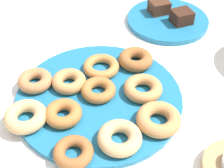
{
  "coord_description": "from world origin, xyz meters",
  "views": [
    {
      "loc": [
        0.51,
        -0.07,
        0.53
      ],
      "look_at": [
        0.0,
        0.03,
        0.04
      ],
      "focal_mm": 52.72,
      "sensor_mm": 36.0,
      "label": 1
    }
  ],
  "objects_px": {
    "donut_9": "(159,119)",
    "cake_plate": "(167,20)",
    "donut_0": "(98,90)",
    "brownie_far": "(182,17)",
    "donut_6": "(69,81)",
    "donut_10": "(136,59)",
    "donut_plate": "(99,97)",
    "donut_3": "(120,138)",
    "donut_5": "(63,113)",
    "donut_4": "(35,81)",
    "donut_1": "(143,88)",
    "donut_7": "(101,67)",
    "brownie_near": "(159,7)",
    "donut_8": "(26,117)",
    "donut_2": "(73,152)"
  },
  "relations": [
    {
      "from": "donut_plate",
      "to": "donut_7",
      "type": "distance_m",
      "value": 0.09
    },
    {
      "from": "donut_9",
      "to": "brownie_far",
      "type": "height_order",
      "value": "brownie_far"
    },
    {
      "from": "donut_10",
      "to": "donut_6",
      "type": "bearing_deg",
      "value": -73.88
    },
    {
      "from": "donut_0",
      "to": "donut_7",
      "type": "xyz_separation_m",
      "value": [
        -0.08,
        0.02,
        -0.0
      ]
    },
    {
      "from": "brownie_near",
      "to": "donut_9",
      "type": "bearing_deg",
      "value": -16.6
    },
    {
      "from": "donut_7",
      "to": "donut_10",
      "type": "height_order",
      "value": "donut_10"
    },
    {
      "from": "donut_5",
      "to": "brownie_near",
      "type": "bearing_deg",
      "value": 139.42
    },
    {
      "from": "donut_1",
      "to": "donut_9",
      "type": "distance_m",
      "value": 0.09
    },
    {
      "from": "donut_3",
      "to": "donut_9",
      "type": "distance_m",
      "value": 0.09
    },
    {
      "from": "donut_0",
      "to": "brownie_far",
      "type": "height_order",
      "value": "brownie_far"
    },
    {
      "from": "cake_plate",
      "to": "brownie_near",
      "type": "distance_m",
      "value": 0.05
    },
    {
      "from": "donut_1",
      "to": "brownie_far",
      "type": "height_order",
      "value": "brownie_far"
    },
    {
      "from": "donut_5",
      "to": "brownie_far",
      "type": "distance_m",
      "value": 0.47
    },
    {
      "from": "donut_plate",
      "to": "cake_plate",
      "type": "xyz_separation_m",
      "value": [
        -0.28,
        0.25,
        0.0
      ]
    },
    {
      "from": "donut_3",
      "to": "donut_9",
      "type": "xyz_separation_m",
      "value": [
        -0.03,
        0.09,
        0.0
      ]
    },
    {
      "from": "donut_1",
      "to": "donut_9",
      "type": "height_order",
      "value": "donut_9"
    },
    {
      "from": "donut_6",
      "to": "donut_3",
      "type": "bearing_deg",
      "value": 24.39
    },
    {
      "from": "donut_3",
      "to": "brownie_far",
      "type": "distance_m",
      "value": 0.46
    },
    {
      "from": "donut_7",
      "to": "donut_10",
      "type": "bearing_deg",
      "value": 95.87
    },
    {
      "from": "donut_1",
      "to": "brownie_far",
      "type": "distance_m",
      "value": 0.31
    },
    {
      "from": "donut_7",
      "to": "donut_9",
      "type": "xyz_separation_m",
      "value": [
        0.19,
        0.09,
        0.0
      ]
    },
    {
      "from": "donut_9",
      "to": "cake_plate",
      "type": "distance_m",
      "value": 0.41
    },
    {
      "from": "donut_8",
      "to": "donut_5",
      "type": "bearing_deg",
      "value": 86.35
    },
    {
      "from": "donut_4",
      "to": "brownie_far",
      "type": "height_order",
      "value": "brownie_far"
    },
    {
      "from": "donut_6",
      "to": "donut_8",
      "type": "relative_size",
      "value": 0.89
    },
    {
      "from": "donut_9",
      "to": "donut_10",
      "type": "xyz_separation_m",
      "value": [
        -0.2,
        -0.0,
        0.0
      ]
    },
    {
      "from": "donut_5",
      "to": "brownie_far",
      "type": "xyz_separation_m",
      "value": [
        -0.3,
        0.36,
        0.01
      ]
    },
    {
      "from": "donut_0",
      "to": "donut_8",
      "type": "height_order",
      "value": "donut_8"
    },
    {
      "from": "donut_plate",
      "to": "donut_6",
      "type": "height_order",
      "value": "donut_6"
    },
    {
      "from": "donut_plate",
      "to": "donut_6",
      "type": "relative_size",
      "value": 4.74
    },
    {
      "from": "donut_6",
      "to": "donut_10",
      "type": "bearing_deg",
      "value": 106.12
    },
    {
      "from": "donut_1",
      "to": "brownie_far",
      "type": "xyz_separation_m",
      "value": [
        -0.26,
        0.18,
        0.01
      ]
    },
    {
      "from": "donut_7",
      "to": "donut_9",
      "type": "distance_m",
      "value": 0.21
    },
    {
      "from": "brownie_near",
      "to": "donut_6",
      "type": "bearing_deg",
      "value": -47.38
    },
    {
      "from": "donut_3",
      "to": "donut_8",
      "type": "height_order",
      "value": "same"
    },
    {
      "from": "donut_plate",
      "to": "donut_10",
      "type": "relative_size",
      "value": 4.41
    },
    {
      "from": "donut_1",
      "to": "donut_6",
      "type": "height_order",
      "value": "same"
    },
    {
      "from": "donut_plate",
      "to": "donut_3",
      "type": "relative_size",
      "value": 4.27
    },
    {
      "from": "donut_1",
      "to": "donut_4",
      "type": "height_order",
      "value": "same"
    },
    {
      "from": "cake_plate",
      "to": "donut_7",
      "type": "bearing_deg",
      "value": -49.82
    },
    {
      "from": "donut_10",
      "to": "cake_plate",
      "type": "relative_size",
      "value": 0.35
    },
    {
      "from": "donut_0",
      "to": "donut_7",
      "type": "bearing_deg",
      "value": 165.52
    },
    {
      "from": "donut_1",
      "to": "cake_plate",
      "type": "bearing_deg",
      "value": 152.39
    },
    {
      "from": "donut_5",
      "to": "brownie_far",
      "type": "bearing_deg",
      "value": 129.75
    },
    {
      "from": "brownie_near",
      "to": "donut_8",
      "type": "bearing_deg",
      "value": -47.18
    },
    {
      "from": "donut_5",
      "to": "donut_6",
      "type": "bearing_deg",
      "value": 168.11
    },
    {
      "from": "cake_plate",
      "to": "brownie_far",
      "type": "distance_m",
      "value": 0.05
    },
    {
      "from": "donut_5",
      "to": "donut_4",
      "type": "bearing_deg",
      "value": -153.56
    },
    {
      "from": "donut_2",
      "to": "donut_7",
      "type": "relative_size",
      "value": 0.87
    },
    {
      "from": "donut_9",
      "to": "donut_1",
      "type": "bearing_deg",
      "value": -175.16
    }
  ]
}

